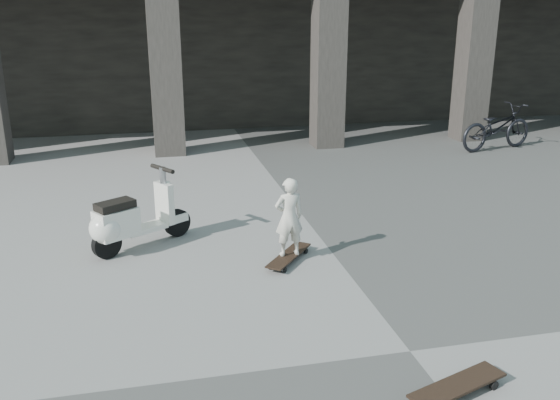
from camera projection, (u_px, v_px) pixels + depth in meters
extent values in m
plane|color=#464643|center=(410.00, 351.00, 5.46)|extent=(90.00, 90.00, 0.00)
cube|color=black|center=(217.00, 10.00, 17.54)|extent=(28.00, 6.00, 6.00)
cube|color=#2E2B26|center=(165.00, 60.00, 12.37)|extent=(0.65, 0.65, 4.00)
cube|color=#2E2B26|center=(328.00, 57.00, 13.12)|extent=(0.65, 0.65, 4.00)
cube|color=#2E2B26|center=(474.00, 55.00, 13.86)|extent=(0.65, 0.65, 4.00)
cube|color=black|center=(289.00, 255.00, 7.39)|extent=(0.73, 0.85, 0.02)
cube|color=#B2B2B7|center=(299.00, 249.00, 7.68)|extent=(0.18, 0.16, 0.03)
cube|color=#B2B2B7|center=(278.00, 268.00, 7.13)|extent=(0.18, 0.16, 0.03)
cylinder|color=black|center=(292.00, 249.00, 7.72)|extent=(0.06, 0.07, 0.07)
cylinder|color=black|center=(306.00, 251.00, 7.64)|extent=(0.06, 0.07, 0.07)
cylinder|color=black|center=(271.00, 267.00, 7.17)|extent=(0.06, 0.07, 0.07)
cylinder|color=black|center=(285.00, 270.00, 7.09)|extent=(0.06, 0.07, 0.07)
cube|color=black|center=(458.00, 385.00, 4.81)|extent=(0.94, 0.51, 0.02)
cube|color=#B2B2B7|center=(484.00, 378.00, 4.98)|extent=(0.12, 0.21, 0.03)
cylinder|color=black|center=(474.00, 373.00, 5.07)|extent=(0.09, 0.06, 0.08)
cylinder|color=black|center=(494.00, 385.00, 4.90)|extent=(0.09, 0.06, 0.08)
cylinder|color=black|center=(419.00, 397.00, 4.75)|extent=(0.09, 0.06, 0.08)
imported|color=beige|center=(289.00, 217.00, 7.24)|extent=(0.39, 0.28, 0.99)
cylinder|color=black|center=(177.00, 223.00, 8.20)|extent=(0.37, 0.29, 0.38)
cylinder|color=black|center=(107.00, 244.00, 7.46)|extent=(0.37, 0.29, 0.38)
cube|color=silver|center=(145.00, 228.00, 7.83)|extent=(0.62, 0.52, 0.07)
cube|color=silver|center=(117.00, 223.00, 7.50)|extent=(0.61, 0.54, 0.36)
sphere|color=silver|center=(105.00, 228.00, 7.39)|extent=(0.40, 0.40, 0.40)
cube|color=black|center=(115.00, 205.00, 7.42)|extent=(0.54, 0.47, 0.10)
cube|color=silver|center=(165.00, 203.00, 7.97)|extent=(0.26, 0.32, 0.55)
cube|color=silver|center=(177.00, 218.00, 8.17)|extent=(0.31, 0.27, 0.11)
cylinder|color=#B2B2B7|center=(163.00, 178.00, 7.86)|extent=(0.12, 0.12, 0.29)
cylinder|color=black|center=(162.00, 169.00, 7.82)|extent=(0.31, 0.43, 0.06)
sphere|color=white|center=(167.00, 185.00, 7.93)|extent=(0.11, 0.11, 0.11)
imported|color=black|center=(497.00, 127.00, 13.21)|extent=(2.04, 1.11, 1.02)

